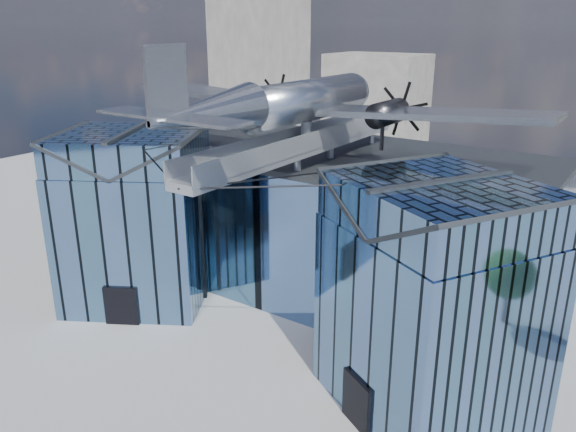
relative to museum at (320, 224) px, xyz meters
The scene contains 5 objects.
ground_plane 8.03m from the museum, 90.00° to the right, with size 120.00×120.00×0.00m, color gray.
museum is the anchor object (origin of this frame).
bg_towers 44.92m from the museum, 88.14° to the left, with size 77.00×24.50×26.00m.
tree_plaza_w 17.14m from the museum, 152.78° to the right, with size 4.56×4.56×5.67m.
tree_side_w 29.65m from the museum, 166.23° to the left, with size 3.93×3.93×6.11m.
Camera 1 is at (18.49, -24.80, 18.46)m, focal length 35.00 mm.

